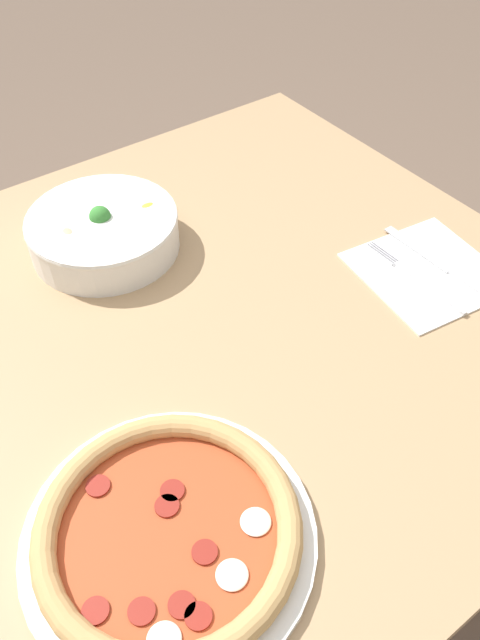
{
  "coord_description": "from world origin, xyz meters",
  "views": [
    {
      "loc": [
        -0.24,
        -0.5,
        1.37
      ],
      "look_at": [
        0.1,
        -0.04,
        0.77
      ],
      "focal_mm": 35.0,
      "sensor_mm": 36.0,
      "label": 1
    }
  ],
  "objects_px": {
    "pizza": "(169,532)",
    "fork": "(416,278)",
    "knife": "(444,267)",
    "bowl": "(103,230)"
  },
  "relations": [
    {
      "from": "pizza",
      "to": "bowl",
      "type": "height_order",
      "value": "bowl"
    },
    {
      "from": "fork",
      "to": "knife",
      "type": "height_order",
      "value": "same"
    },
    {
      "from": "pizza",
      "to": "bowl",
      "type": "bearing_deg",
      "value": 70.04
    },
    {
      "from": "fork",
      "to": "knife",
      "type": "relative_size",
      "value": 0.89
    },
    {
      "from": "pizza",
      "to": "fork",
      "type": "height_order",
      "value": "pizza"
    },
    {
      "from": "knife",
      "to": "fork",
      "type": "bearing_deg",
      "value": 81.79
    },
    {
      "from": "bowl",
      "to": "knife",
      "type": "relative_size",
      "value": 1.07
    },
    {
      "from": "pizza",
      "to": "fork",
      "type": "relative_size",
      "value": 1.61
    },
    {
      "from": "pizza",
      "to": "knife",
      "type": "relative_size",
      "value": 1.42
    },
    {
      "from": "fork",
      "to": "knife",
      "type": "xyz_separation_m",
      "value": [
        0.05,
        -0.01,
        -0.0
      ]
    }
  ]
}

